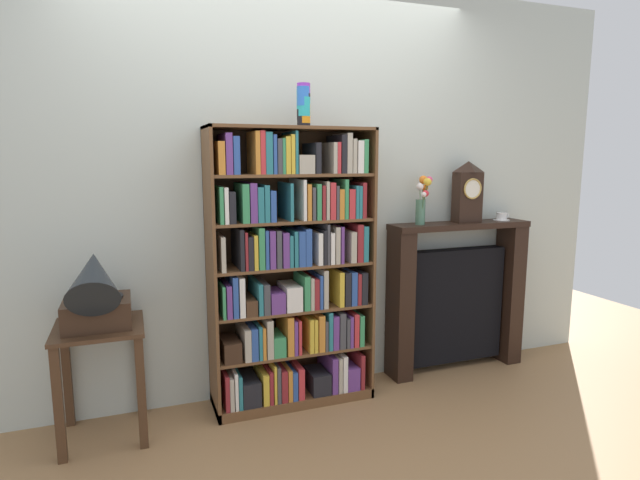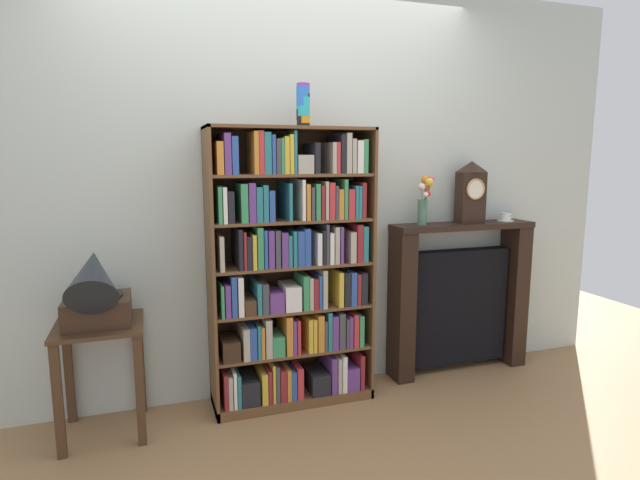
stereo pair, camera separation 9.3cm
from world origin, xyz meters
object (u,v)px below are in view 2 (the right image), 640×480
(side_table_left, at_px, (101,354))
(cup_stack, at_px, (303,105))
(bookshelf, at_px, (292,275))
(mantel_clock, at_px, (471,192))
(gramophone, at_px, (95,290))
(fireplace_mantel, at_px, (458,298))
(teacup_with_saucer, at_px, (506,218))
(flower_vase, at_px, (425,198))

(side_table_left, bearing_deg, cup_stack, 0.56)
(bookshelf, xyz_separation_m, mantel_clock, (1.29, 0.07, 0.47))
(gramophone, height_order, fireplace_mantel, gramophone)
(cup_stack, distance_m, teacup_with_saucer, 1.69)
(side_table_left, height_order, gramophone, gramophone)
(side_table_left, height_order, teacup_with_saucer, teacup_with_saucer)
(side_table_left, height_order, mantel_clock, mantel_clock)
(fireplace_mantel, relative_size, flower_vase, 3.26)
(cup_stack, height_order, gramophone, cup_stack)
(cup_stack, xyz_separation_m, gramophone, (-1.16, -0.08, -0.98))
(bookshelf, bearing_deg, flower_vase, 3.94)
(side_table_left, distance_m, mantel_clock, 2.53)
(mantel_clock, bearing_deg, bookshelf, -177.04)
(fireplace_mantel, distance_m, flower_vase, 0.78)
(side_table_left, bearing_deg, bookshelf, 2.39)
(teacup_with_saucer, bearing_deg, flower_vase, -179.58)
(cup_stack, xyz_separation_m, teacup_with_saucer, (1.53, 0.10, -0.72))
(fireplace_mantel, height_order, flower_vase, flower_vase)
(cup_stack, relative_size, mantel_clock, 0.58)
(gramophone, height_order, teacup_with_saucer, same)
(mantel_clock, distance_m, teacup_with_saucer, 0.36)
(flower_vase, bearing_deg, gramophone, -174.92)
(flower_vase, relative_size, teacup_with_saucer, 2.68)
(bookshelf, distance_m, mantel_clock, 1.38)
(fireplace_mantel, bearing_deg, gramophone, -175.03)
(bookshelf, bearing_deg, mantel_clock, 2.96)
(flower_vase, bearing_deg, teacup_with_saucer, 0.42)
(mantel_clock, relative_size, teacup_with_saucer, 3.46)
(gramophone, relative_size, teacup_with_saucer, 4.05)
(cup_stack, bearing_deg, mantel_clock, 4.71)
(side_table_left, distance_m, flower_vase, 2.18)
(side_table_left, relative_size, mantel_clock, 1.49)
(flower_vase, bearing_deg, bookshelf, -176.06)
(bookshelf, relative_size, flower_vase, 5.16)
(fireplace_mantel, relative_size, teacup_with_saucer, 8.73)
(fireplace_mantel, xyz_separation_m, mantel_clock, (0.05, -0.02, 0.75))
(mantel_clock, bearing_deg, side_table_left, -177.30)
(gramophone, bearing_deg, mantel_clock, 4.38)
(cup_stack, bearing_deg, fireplace_mantel, 5.88)
(cup_stack, relative_size, teacup_with_saucer, 2.00)
(bookshelf, xyz_separation_m, flower_vase, (0.93, 0.06, 0.44))
(bookshelf, height_order, fireplace_mantel, bookshelf)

